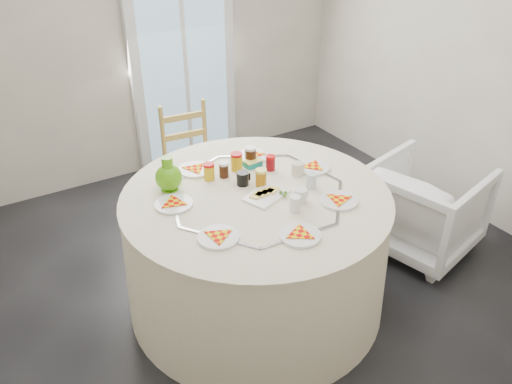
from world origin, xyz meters
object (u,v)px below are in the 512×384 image
armchair (425,201)px  green_pitcher (169,177)px  wooden_chair (193,162)px  table (256,250)px

armchair → green_pitcher: (-1.74, 0.47, 0.48)m
wooden_chair → green_pitcher: size_ratio=4.44×
green_pitcher → wooden_chair: bearing=64.5°
wooden_chair → green_pitcher: green_pitcher is taller
table → green_pitcher: 0.71m
table → wooden_chair: (0.10, 1.13, 0.09)m
table → armchair: size_ratio=2.19×
table → green_pitcher: bearing=142.8°
wooden_chair → table: bearing=-90.1°
wooden_chair → armchair: 1.78m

